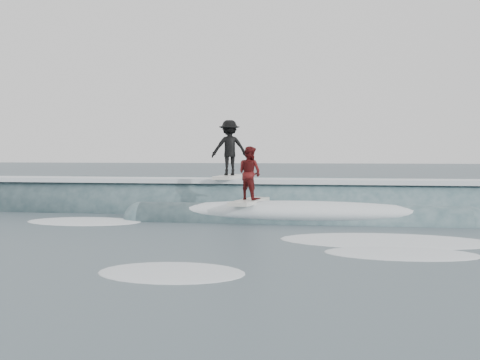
# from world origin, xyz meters

# --- Properties ---
(ground) EXTENTS (160.00, 160.00, 0.00)m
(ground) POSITION_xyz_m (0.00, 0.00, 0.00)
(ground) COLOR #3A4B54
(ground) RESTS_ON ground
(breaking_wave) EXTENTS (21.59, 3.81, 2.06)m
(breaking_wave) POSITION_xyz_m (0.30, 3.49, 0.05)
(breaking_wave) COLOR #334E56
(breaking_wave) RESTS_ON ground
(surfer_black) EXTENTS (1.29, 2.05, 1.87)m
(surfer_black) POSITION_xyz_m (-0.49, 3.85, 2.01)
(surfer_black) COLOR silver
(surfer_black) RESTS_ON ground
(surfer_red) EXTENTS (0.95, 2.07, 1.59)m
(surfer_red) POSITION_xyz_m (0.44, 1.65, 1.24)
(surfer_red) COLOR silver
(surfer_red) RESTS_ON ground
(whitewater) EXTENTS (17.73, 7.72, 0.10)m
(whitewater) POSITION_xyz_m (1.23, -0.92, 0.00)
(whitewater) COLOR white
(whitewater) RESTS_ON ground
(far_swells) EXTENTS (37.22, 8.65, 0.80)m
(far_swells) POSITION_xyz_m (-3.55, 17.65, 0.00)
(far_swells) COLOR #334E56
(far_swells) RESTS_ON ground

